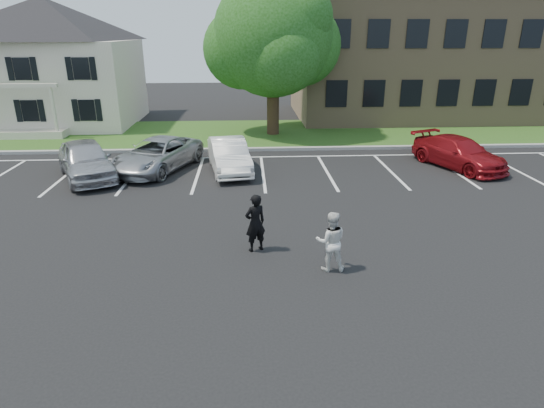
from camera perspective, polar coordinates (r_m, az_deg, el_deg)
The scene contains 13 objects.
ground_plane at distance 12.27m, azimuth 0.26°, elevation -7.13°, with size 90.00×90.00×0.00m, color black.
curb at distance 23.52m, azimuth -1.50°, elevation 6.90°, with size 40.00×0.30×0.15m, color gray.
grass_strip at distance 27.42m, azimuth -1.76°, elevation 8.85°, with size 44.00×8.00×0.08m, color #1E4913.
stall_lines at distance 20.69m, azimuth 2.66°, elevation 4.72°, with size 34.00×5.36×0.01m.
house at distance 33.22m, azimuth -26.01°, elevation 15.57°, with size 10.30×9.22×7.60m.
office_building at distance 35.97m, azimuth 21.87°, elevation 16.95°, with size 22.40×10.40×8.30m.
tree at distance 26.67m, azimuth 0.31°, elevation 20.02°, with size 7.80×7.20×8.80m.
man_black_suit at distance 12.50m, azimuth -2.11°, elevation -2.39°, with size 0.60×0.40×1.66m, color black.
man_white_shirt at distance 11.61m, azimuth 7.40°, elevation -4.67°, with size 0.77×0.60×1.59m, color silver.
car_silver_west at distance 20.34m, azimuth -22.33°, elevation 5.15°, with size 1.85×4.61×1.57m, color #B5B5BA.
car_silver_minivan at distance 20.62m, azimuth -14.22°, elevation 6.02°, with size 2.29×4.97×1.38m, color #9FA2A7.
car_white_sedan at distance 19.91m, azimuth -5.42°, elevation 6.08°, with size 1.49×4.27×1.41m, color silver.
car_red_compact at distance 22.04m, azimuth 22.38°, elevation 5.96°, with size 1.88×4.62×1.34m, color maroon.
Camera 1 is at (-0.66, -10.81, 5.77)m, focal length 30.00 mm.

